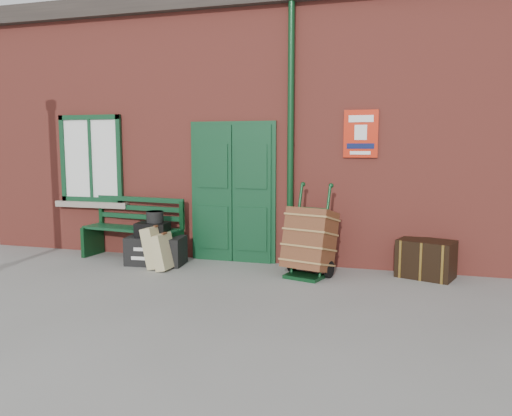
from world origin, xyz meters
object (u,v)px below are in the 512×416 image
(bench, at_px, (135,227))
(houdini_trunk, at_px, (156,250))
(porter_trolley, at_px, (310,241))
(dark_trunk, at_px, (426,259))

(bench, distance_m, houdini_trunk, 0.69)
(bench, height_order, houdini_trunk, bench)
(bench, bearing_deg, houdini_trunk, -22.21)
(bench, height_order, porter_trolley, porter_trolley)
(houdini_trunk, height_order, porter_trolley, porter_trolley)
(bench, height_order, dark_trunk, bench)
(bench, relative_size, dark_trunk, 2.33)
(bench, distance_m, porter_trolley, 3.03)
(bench, distance_m, dark_trunk, 4.63)
(bench, xyz_separation_m, porter_trolley, (3.01, -0.33, -0.02))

